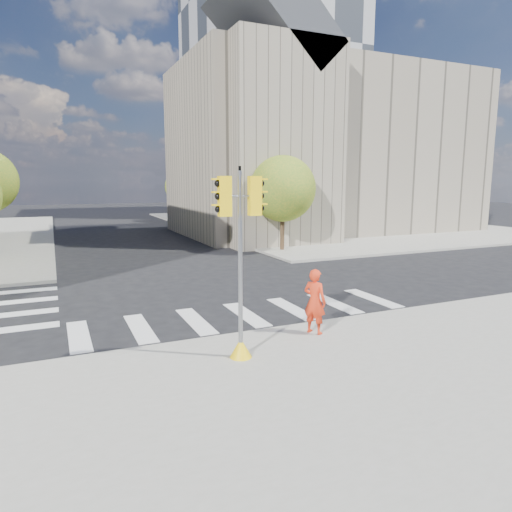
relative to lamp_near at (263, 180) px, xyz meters
The scene contains 12 objects.
ground 16.76m from the lamp_near, 119.74° to the right, with size 160.00×160.00×0.00m, color black.
sidewalk_near 26.63m from the lamp_near, 107.74° to the right, with size 30.00×14.00×0.15m, color gray.
sidewalk_far_right 17.56m from the lamp_near, 45.00° to the left, with size 28.00×40.00×0.15m, color gray.
civic_building 9.54m from the lamp_near, 34.00° to the left, with size 26.00×16.00×19.39m.
office_tower 32.99m from the lamp_near, 63.43° to the left, with size 20.00×18.00×30.00m, color #9EA0A3.
tree_re_near 4.07m from the lamp_near, 97.13° to the right, with size 4.20×4.20×6.16m.
tree_re_mid 8.02m from the lamp_near, 93.58° to the left, with size 4.60×4.60×6.66m.
tree_re_far 20.02m from the lamp_near, 91.43° to the left, with size 4.00×4.00×5.88m.
lamp_near is the anchor object (origin of this frame).
lamp_far 14.00m from the lamp_near, 90.00° to the left, with size 0.35×0.18×8.11m.
traffic_signal 22.26m from the lamp_near, 116.42° to the right, with size 1.07×0.56×4.77m.
photographer 20.58m from the lamp_near, 110.72° to the right, with size 0.70×0.46×1.92m, color red.
Camera 1 is at (-5.98, -16.01, 4.58)m, focal length 32.00 mm.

